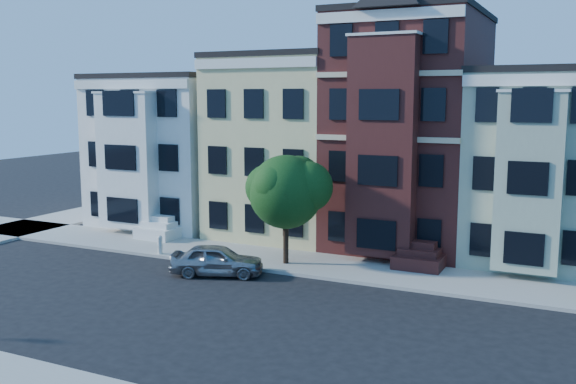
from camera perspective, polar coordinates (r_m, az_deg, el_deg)
The scene contains 9 objects.
ground at distance 22.60m, azimuth 0.57°, elevation -12.12°, with size 120.00×120.00×0.00m, color black.
far_sidewalk at distance 29.66m, azimuth 7.21°, elevation -7.00°, with size 60.00×4.00×0.15m, color #9E9B93.
house_white at distance 41.48m, azimuth -9.72°, elevation 3.56°, with size 8.00×9.00×9.00m, color white.
house_yellow at distance 37.38m, azimuth 0.33°, elevation 3.93°, with size 7.00×9.00×10.00m, color beige.
house_brown at distance 34.89m, azimuth 10.82°, elevation 5.10°, with size 7.00×9.00×12.00m, color #421816.
house_green at distance 33.92m, azimuth 21.41°, elevation 2.04°, with size 6.00×9.00×9.00m, color #9DAD95.
street_tree at distance 29.89m, azimuth -0.20°, elevation -0.44°, with size 5.46×5.46×6.35m, color #21501D, non-canonical shape.
parked_car at distance 29.05m, azimuth -6.34°, elevation -6.03°, with size 1.67×4.15×1.41m, color gray.
fire_hydrant at distance 32.86m, azimuth -11.31°, elevation -4.77°, with size 0.26×0.26×0.75m, color silver.
Camera 1 is at (9.00, -19.15, 7.93)m, focal length 40.00 mm.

